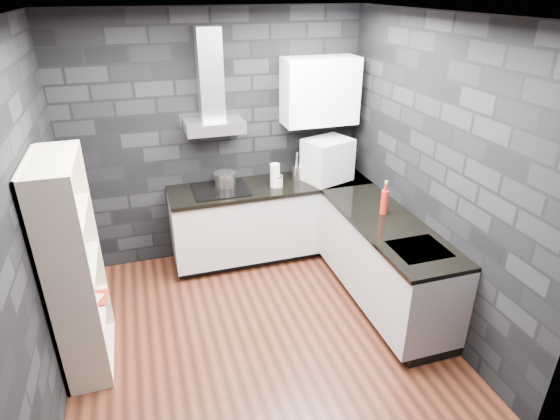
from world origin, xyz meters
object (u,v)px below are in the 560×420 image
red_bottle (384,202)px  bookshelf (74,269)px  storage_jar (278,182)px  appliance_garage (327,161)px  glass_vase (275,175)px  fruit_bowl (72,272)px  pot (225,180)px  utensil_crock (297,173)px

red_bottle → bookshelf: bookshelf is taller
storage_jar → appliance_garage: (0.57, 0.03, 0.17)m
red_bottle → glass_vase: bearing=130.6°
storage_jar → appliance_garage: size_ratio=0.23×
storage_jar → bookshelf: (-1.99, -1.08, -0.06)m
bookshelf → fruit_bowl: bookshelf is taller
pot → appliance_garage: size_ratio=0.46×
red_bottle → bookshelf: bearing=-176.8°
storage_jar → red_bottle: (0.77, -0.92, 0.06)m
pot → appliance_garage: (1.12, -0.14, 0.15)m
pot → glass_vase: size_ratio=0.87×
fruit_bowl → utensil_crock: bearing=30.2°
utensil_crock → appliance_garage: size_ratio=0.30×
glass_vase → bookshelf: bearing=-150.8°
utensil_crock → fruit_bowl: utensil_crock is taller
utensil_crock → red_bottle: (0.51, -1.05, 0.05)m
appliance_garage → fruit_bowl: (-2.56, -1.21, -0.19)m
appliance_garage → fruit_bowl: bearing=-173.2°
red_bottle → pot: bearing=140.1°
fruit_bowl → red_bottle: bearing=5.3°
utensil_crock → appliance_garage: (0.31, -0.10, 0.15)m
pot → bookshelf: size_ratio=0.12×
bookshelf → storage_jar: bearing=37.2°
glass_vase → utensil_crock: glass_vase is taller
storage_jar → pot: bearing=162.2°
glass_vase → bookshelf: 2.24m
red_bottle → utensil_crock: bearing=115.6°
red_bottle → bookshelf: 2.76m
storage_jar → utensil_crock: bearing=26.5°
red_bottle → fruit_bowl: (-2.75, -0.26, -0.08)m
storage_jar → utensil_crock: 0.29m
utensil_crock → pot: bearing=176.7°
utensil_crock → red_bottle: bearing=-64.4°
glass_vase → storage_jar: 0.08m
glass_vase → appliance_garage: size_ratio=0.53×
red_bottle → storage_jar: bearing=129.7°
glass_vase → utensil_crock: bearing=21.8°
storage_jar → utensil_crock: (0.26, 0.13, 0.02)m
storage_jar → fruit_bowl: storage_jar is taller
utensil_crock → fruit_bowl: 2.60m
utensil_crock → fruit_bowl: size_ratio=0.60×
red_bottle → fruit_bowl: bearing=-174.7°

